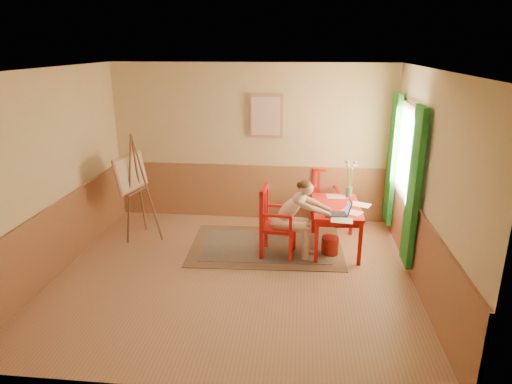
# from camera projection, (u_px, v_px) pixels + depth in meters

# --- Properties ---
(room) EXTENTS (5.04, 4.54, 2.84)m
(room) POSITION_uv_depth(u_px,v_px,m) (233.00, 179.00, 5.91)
(room) COLOR tan
(room) RESTS_ON ground
(wainscot) EXTENTS (5.00, 4.50, 1.00)m
(wainscot) POSITION_uv_depth(u_px,v_px,m) (242.00, 220.00, 6.94)
(wainscot) COLOR #B37449
(wainscot) RESTS_ON room
(window) EXTENTS (0.12, 2.01, 2.20)m
(window) POSITION_uv_depth(u_px,v_px,m) (404.00, 167.00, 6.73)
(window) COLOR white
(window) RESTS_ON room
(wall_portrait) EXTENTS (0.60, 0.05, 0.76)m
(wall_portrait) POSITION_uv_depth(u_px,v_px,m) (266.00, 116.00, 7.81)
(wall_portrait) COLOR #AA7A57
(wall_portrait) RESTS_ON room
(rug) EXTENTS (2.47, 1.70, 0.02)m
(rug) POSITION_uv_depth(u_px,v_px,m) (266.00, 246.00, 7.21)
(rug) COLOR #8C7251
(rug) RESTS_ON room
(table) EXTENTS (0.74, 1.21, 0.72)m
(table) POSITION_uv_depth(u_px,v_px,m) (336.00, 211.00, 6.96)
(table) COLOR red
(table) RESTS_ON room
(chair_left) EXTENTS (0.54, 0.52, 1.08)m
(chair_left) POSITION_uv_depth(u_px,v_px,m) (275.00, 222.00, 6.77)
(chair_left) COLOR red
(chair_left) RESTS_ON room
(chair_back) EXTENTS (0.48, 0.50, 0.98)m
(chair_back) POSITION_uv_depth(u_px,v_px,m) (325.00, 197.00, 8.03)
(chair_back) COLOR red
(chair_back) RESTS_ON room
(figure) EXTENTS (0.92, 0.43, 1.23)m
(figure) POSITION_uv_depth(u_px,v_px,m) (295.00, 215.00, 6.66)
(figure) COLOR beige
(figure) RESTS_ON room
(laptop) EXTENTS (0.40, 0.26, 0.23)m
(laptop) POSITION_uv_depth(u_px,v_px,m) (340.00, 212.00, 6.55)
(laptop) COLOR #1E2338
(laptop) RESTS_ON table
(papers) EXTENTS (0.69, 1.28, 0.00)m
(papers) POSITION_uv_depth(u_px,v_px,m) (347.00, 208.00, 6.82)
(papers) COLOR white
(papers) RESTS_ON table
(vase) EXTENTS (0.20, 0.30, 0.61)m
(vase) POSITION_uv_depth(u_px,v_px,m) (350.00, 180.00, 7.27)
(vase) COLOR #3F724C
(vase) RESTS_ON table
(wastebasket) EXTENTS (0.35, 0.35, 0.28)m
(wastebasket) POSITION_uv_depth(u_px,v_px,m) (330.00, 246.00, 6.91)
(wastebasket) COLOR #AE2B22
(wastebasket) RESTS_ON room
(easel) EXTENTS (0.65, 0.79, 1.76)m
(easel) POSITION_uv_depth(u_px,v_px,m) (133.00, 177.00, 7.28)
(easel) COLOR brown
(easel) RESTS_ON room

